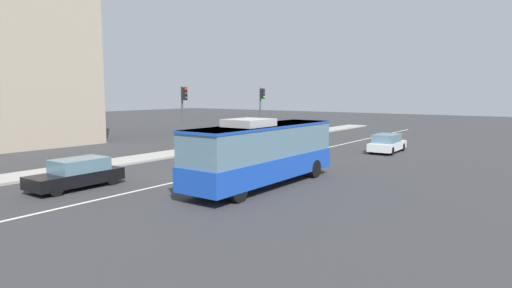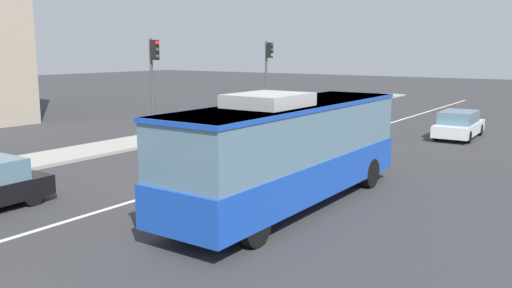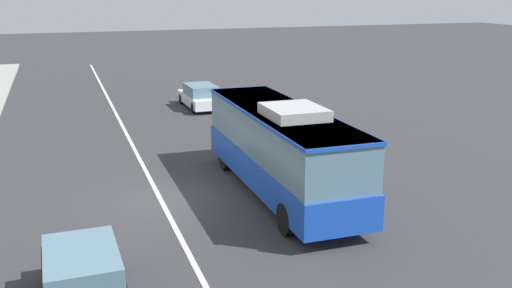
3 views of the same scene
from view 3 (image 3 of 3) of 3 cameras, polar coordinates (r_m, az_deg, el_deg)
ground_plane at (r=20.74m, az=-9.37°, el=-5.48°), size 160.00×160.00×0.00m
lane_centre_line at (r=20.74m, az=-9.37°, el=-5.46°), size 76.00×0.16×0.01m
transit_bus at (r=20.54m, az=2.46°, el=-0.17°), size 10.01×2.54×3.46m
sedan_black at (r=14.15m, az=-16.63°, el=-13.06°), size 4.54×1.89×1.46m
sedan_white at (r=35.85m, az=-5.52°, el=4.71°), size 4.55×1.94×1.46m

